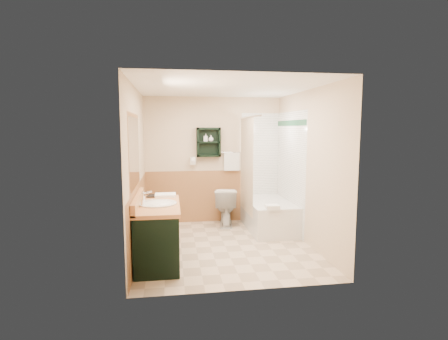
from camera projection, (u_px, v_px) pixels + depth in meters
The scene contains 25 objects.
floor at pixel (225, 246), 5.39m from camera, with size 3.00×3.00×0.00m, color beige.
back_wall at pixel (213, 160), 6.74m from camera, with size 2.60×0.04×2.40m, color beige.
left_wall at pixel (135, 171), 5.06m from camera, with size 0.04×3.00×2.40m, color beige.
right_wall at pixel (309, 168), 5.45m from camera, with size 0.04×3.00×2.40m, color beige.
ceiling at pixel (225, 86), 5.11m from camera, with size 2.60×3.00×0.04m, color white.
wainscot_left at pixel (139, 218), 5.14m from camera, with size 2.98×2.98×1.00m, color #AA6D45, non-canonical shape.
wainscot_back at pixel (214, 196), 6.79m from camera, with size 2.58×2.58×1.00m, color #AA6D45, non-canonical shape.
mirror_frame at pixel (134, 152), 4.49m from camera, with size 1.30×1.30×1.00m, color brown, non-canonical shape.
mirror_glass at pixel (135, 152), 4.49m from camera, with size 1.20×1.20×0.90m, color white, non-canonical shape.
tile_right at pixel (290, 171), 6.19m from camera, with size 1.50×1.50×2.10m, color white, non-canonical shape.
tile_back at pixel (265, 167), 6.87m from camera, with size 0.95×0.95×2.10m, color white, non-canonical shape.
tile_accent at pixel (290, 123), 6.09m from camera, with size 1.50×1.50×0.10m, color #154A2B, non-canonical shape.
wall_shelf at pixel (209, 142), 6.57m from camera, with size 0.45×0.15×0.55m, color black.
hair_dryer at pixel (193, 161), 6.60m from camera, with size 0.10×0.24×0.18m, color white, non-canonical shape.
towel_bar at pixel (232, 152), 6.71m from camera, with size 0.40×0.06×0.40m, color silver, non-canonical shape.
curtain_rod at pixel (249, 117), 5.97m from camera, with size 0.03×0.03×1.60m, color silver.
shower_curtain at pixel (247, 165), 6.24m from camera, with size 1.05×1.05×1.70m, color #C7B797, non-canonical shape.
vanity at pixel (158, 233), 4.72m from camera, with size 0.59×1.26×0.80m, color black.
bathtub at pixel (268, 214), 6.33m from camera, with size 0.78×1.50×0.52m, color silver.
toilet at pixel (225, 206), 6.55m from camera, with size 0.40×0.72×0.71m, color silver.
counter_towel at pixel (165, 195), 5.19m from camera, with size 0.30×0.24×0.04m, color silver.
vanity_book at pixel (147, 190), 5.18m from camera, with size 0.15×0.02×0.20m, color black.
tub_towel at pixel (272, 207), 5.60m from camera, with size 0.21×0.18×0.07m, color silver.
soap_bottle_a at pixel (206, 140), 6.56m from camera, with size 0.07×0.15×0.07m, color silver.
soap_bottle_b at pixel (211, 139), 6.57m from camera, with size 0.09×0.12×0.09m, color silver.
Camera 1 is at (-0.79, -5.16, 1.81)m, focal length 28.00 mm.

